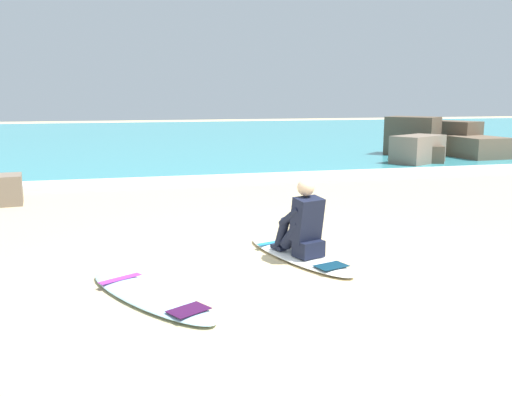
{
  "coord_description": "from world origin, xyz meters",
  "views": [
    {
      "loc": [
        -1.66,
        -5.69,
        2.0
      ],
      "look_at": [
        0.24,
        1.78,
        0.55
      ],
      "focal_mm": 38.55,
      "sensor_mm": 36.0,
      "label": 1
    }
  ],
  "objects": [
    {
      "name": "rock_outcrop_distant",
      "position": [
        8.06,
        9.55,
        0.51
      ],
      "size": [
        4.2,
        3.77,
        1.32
      ],
      "color": "brown",
      "rests_on": "ground"
    },
    {
      "name": "surfboard_main",
      "position": [
        0.48,
        0.58,
        0.04
      ],
      "size": [
        1.1,
        2.07,
        0.08
      ],
      "color": "white",
      "rests_on": "ground"
    },
    {
      "name": "sea",
      "position": [
        0.0,
        20.58,
        0.05
      ],
      "size": [
        80.0,
        28.0,
        0.1
      ],
      "primitive_type": "cube",
      "color": "teal",
      "rests_on": "ground"
    },
    {
      "name": "surfer_seated",
      "position": [
        0.5,
        0.5,
        0.44
      ],
      "size": [
        0.54,
        0.77,
        0.95
      ],
      "color": "black",
      "rests_on": "surfboard_main"
    },
    {
      "name": "breaking_foam",
      "position": [
        0.0,
        6.88,
        0.06
      ],
      "size": [
        80.0,
        0.9,
        0.11
      ],
      "primitive_type": "cube",
      "color": "white",
      "rests_on": "ground"
    },
    {
      "name": "surfboard_spare_near",
      "position": [
        -1.41,
        -0.39,
        0.04
      ],
      "size": [
        1.45,
        2.01,
        0.08
      ],
      "color": "#9ED1E5",
      "rests_on": "ground"
    },
    {
      "name": "ground_plane",
      "position": [
        0.0,
        0.0,
        0.0
      ],
      "size": [
        80.0,
        80.0,
        0.0
      ],
      "primitive_type": "plane",
      "color": "#CCB584"
    }
  ]
}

